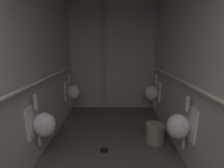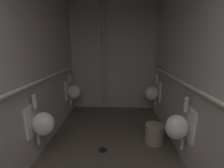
# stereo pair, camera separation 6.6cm
# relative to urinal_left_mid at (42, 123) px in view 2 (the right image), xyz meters

# --- Properties ---
(floor) EXTENTS (2.27, 4.27, 0.08)m
(floor) POSITION_rel_urinal_left_mid_xyz_m (0.93, -0.03, -0.63)
(floor) COLOR brown
(floor) RESTS_ON ground
(wall_left) EXTENTS (0.06, 4.27, 2.72)m
(wall_left) POSITION_rel_urinal_left_mid_xyz_m (-0.18, -0.03, 0.76)
(wall_left) COLOR #BFB4AF
(wall_left) RESTS_ON ground
(wall_right) EXTENTS (0.06, 4.27, 2.72)m
(wall_right) POSITION_rel_urinal_left_mid_xyz_m (2.03, -0.03, 0.76)
(wall_right) COLOR #BFB4AF
(wall_right) RESTS_ON ground
(wall_back) EXTENTS (2.27, 0.06, 2.72)m
(wall_back) POSITION_rel_urinal_left_mid_xyz_m (0.93, 2.07, 0.76)
(wall_back) COLOR #BFB4AF
(wall_back) RESTS_ON ground
(urinal_left_mid) EXTENTS (0.32, 0.30, 0.76)m
(urinal_left_mid) POSITION_rel_urinal_left_mid_xyz_m (0.00, 0.00, 0.00)
(urinal_left_mid) COLOR white
(urinal_left_far) EXTENTS (0.32, 0.30, 0.76)m
(urinal_left_far) POSITION_rel_urinal_left_mid_xyz_m (0.00, 1.54, 0.00)
(urinal_left_far) COLOR white
(urinal_right_mid) EXTENTS (0.32, 0.30, 0.76)m
(urinal_right_mid) POSITION_rel_urinal_left_mid_xyz_m (1.85, -0.03, 0.00)
(urinal_right_mid) COLOR white
(urinal_right_far) EXTENTS (0.32, 0.30, 0.76)m
(urinal_right_far) POSITION_rel_urinal_left_mid_xyz_m (1.85, 1.50, 0.00)
(urinal_right_far) COLOR white
(supply_pipe_left) EXTENTS (0.06, 3.56, 0.06)m
(supply_pipe_left) POSITION_rel_urinal_left_mid_xyz_m (-0.09, -0.01, 0.54)
(supply_pipe_left) COLOR beige
(supply_pipe_right) EXTENTS (0.06, 3.49, 0.06)m
(supply_pipe_right) POSITION_rel_urinal_left_mid_xyz_m (1.94, -0.01, 0.54)
(supply_pipe_right) COLOR beige
(standpipe_back_wall) EXTENTS (0.07, 0.07, 2.67)m
(standpipe_back_wall) POSITION_rel_urinal_left_mid_xyz_m (0.69, 1.96, 0.76)
(standpipe_back_wall) COLOR #BFB4AF
(standpipe_back_wall) RESTS_ON ground
(floor_drain) EXTENTS (0.14, 0.14, 0.01)m
(floor_drain) POSITION_rel_urinal_left_mid_xyz_m (0.82, 0.24, -0.59)
(floor_drain) COLOR black
(floor_drain) RESTS_ON ground
(waste_bin) EXTENTS (0.32, 0.32, 0.32)m
(waste_bin) POSITION_rel_urinal_left_mid_xyz_m (1.69, 0.50, -0.43)
(waste_bin) COLOR #9E937A
(waste_bin) RESTS_ON ground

